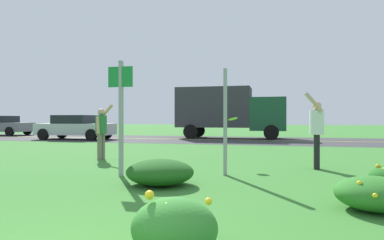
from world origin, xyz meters
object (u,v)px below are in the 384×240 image
car_gray_leftmost (1,125)px  person_thrower_green_shirt (101,129)px  box_truck_dark_green (228,110)px  sign_post_near_path (121,106)px  car_silver_center_left (75,127)px  person_catcher_white_shirt (317,128)px  frisbee_lime (233,119)px  sign_post_by_roadside (225,122)px

car_gray_leftmost → person_thrower_green_shirt: bearing=-38.9°
person_thrower_green_shirt → box_truck_dark_green: box_truck_dark_green is taller
sign_post_near_path → car_silver_center_left: (-8.30, 11.26, -0.77)m
person_thrower_green_shirt → box_truck_dark_green: bearing=79.0°
sign_post_near_path → person_catcher_white_shirt: bearing=25.9°
sign_post_near_path → box_truck_dark_green: bearing=88.3°
sign_post_near_path → person_catcher_white_shirt: size_ratio=1.32×
person_thrower_green_shirt → car_silver_center_left: 10.77m
sign_post_near_path → frisbee_lime: bearing=45.3°
frisbee_lime → box_truck_dark_green: 12.50m
person_thrower_green_shirt → frisbee_lime: 4.09m
person_catcher_white_shirt → sign_post_near_path: bearing=-154.1°
frisbee_lime → car_gray_leftmost: (-18.85, 12.36, -0.50)m
person_catcher_white_shirt → box_truck_dark_green: bearing=106.9°
car_gray_leftmost → box_truck_dark_green: 17.15m
frisbee_lime → car_silver_center_left: bearing=139.1°
sign_post_near_path → person_thrower_green_shirt: size_ratio=1.47×
sign_post_by_roadside → car_silver_center_left: size_ratio=0.52×
frisbee_lime → car_silver_center_left: 13.86m
car_silver_center_left → box_truck_dark_green: bearing=20.7°
frisbee_lime → box_truck_dark_green: (-1.73, 12.36, 0.57)m
car_silver_center_left → box_truck_dark_green: 9.40m
sign_post_near_path → sign_post_by_roadside: (2.18, 0.65, -0.34)m
frisbee_lime → box_truck_dark_green: box_truck_dark_green is taller
person_catcher_white_shirt → car_silver_center_left: size_ratio=0.42×
sign_post_near_path → person_catcher_white_shirt: 4.75m
sign_post_near_path → person_thrower_green_shirt: 3.27m
car_silver_center_left → person_catcher_white_shirt: bearing=-36.2°
sign_post_by_roadside → car_silver_center_left: (-10.48, 10.61, -0.43)m
sign_post_near_path → car_gray_leftmost: 22.15m
person_thrower_green_shirt → person_catcher_white_shirt: size_ratio=0.90×
sign_post_by_roadside → car_silver_center_left: bearing=134.7°
person_catcher_white_shirt → frisbee_lime: (-2.08, 0.13, 0.23)m
sign_post_near_path → sign_post_by_roadside: size_ratio=1.06×
car_gray_leftmost → frisbee_lime: bearing=-33.3°
person_thrower_green_shirt → car_gray_leftmost: size_ratio=0.38×
sign_post_near_path → car_gray_leftmost: size_ratio=0.55×
car_gray_leftmost → box_truck_dark_green: (17.12, -0.00, 1.06)m
person_thrower_green_shirt → car_silver_center_left: person_thrower_green_shirt is taller
sign_post_by_roadside → person_catcher_white_shirt: sign_post_by_roadside is taller
frisbee_lime → person_catcher_white_shirt: bearing=-3.7°
person_catcher_white_shirt → car_gray_leftmost: 24.37m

